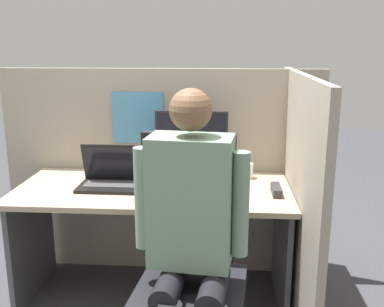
# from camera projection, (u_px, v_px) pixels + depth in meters

# --- Properties ---
(cubicle_panel_back) EXTENTS (2.08, 0.05, 1.36)m
(cubicle_panel_back) POSITION_uv_depth(u_px,v_px,m) (162.00, 172.00, 2.97)
(cubicle_panel_back) COLOR gray
(cubicle_panel_back) RESTS_ON ground
(cubicle_panel_right) EXTENTS (0.04, 1.36, 1.36)m
(cubicle_panel_right) POSITION_uv_depth(u_px,v_px,m) (297.00, 199.00, 2.47)
(cubicle_panel_right) COLOR gray
(cubicle_panel_right) RESTS_ON ground
(desk) EXTENTS (1.58, 0.72, 0.70)m
(desk) POSITION_uv_depth(u_px,v_px,m) (154.00, 214.00, 2.63)
(desk) COLOR tan
(desk) RESTS_ON ground
(paper_box) EXTENTS (0.31, 0.20, 0.06)m
(paper_box) POSITION_uv_depth(u_px,v_px,m) (192.00, 172.00, 2.79)
(paper_box) COLOR white
(paper_box) RESTS_ON desk
(monitor) EXTENTS (0.44, 0.19, 0.35)m
(monitor) POSITION_uv_depth(u_px,v_px,m) (192.00, 140.00, 2.75)
(monitor) COLOR #232328
(monitor) RESTS_ON paper_box
(laptop) EXTENTS (0.37, 0.24, 0.24)m
(laptop) POSITION_uv_depth(u_px,v_px,m) (112.00, 179.00, 2.59)
(laptop) COLOR black
(laptop) RESTS_ON desk
(mouse) EXTENTS (0.07, 0.04, 0.03)m
(mouse) POSITION_uv_depth(u_px,v_px,m) (146.00, 190.00, 2.48)
(mouse) COLOR black
(mouse) RESTS_ON desk
(stapler) EXTENTS (0.05, 0.17, 0.05)m
(stapler) POSITION_uv_depth(u_px,v_px,m) (276.00, 190.00, 2.47)
(stapler) COLOR #2D2D33
(stapler) RESTS_ON desk
(carrot_toy) EXTENTS (0.04, 0.14, 0.04)m
(carrot_toy) POSITION_uv_depth(u_px,v_px,m) (193.00, 197.00, 2.38)
(carrot_toy) COLOR orange
(carrot_toy) RESTS_ON desk
(office_chair) EXTENTS (0.53, 0.59, 1.12)m
(office_chair) POSITION_uv_depth(u_px,v_px,m) (190.00, 257.00, 2.03)
(office_chair) COLOR black
(office_chair) RESTS_ON ground
(person) EXTENTS (0.48, 0.42, 1.35)m
(person) POSITION_uv_depth(u_px,v_px,m) (191.00, 229.00, 1.82)
(person) COLOR black
(person) RESTS_ON ground
(coffee_mug) EXTENTS (0.07, 0.07, 0.09)m
(coffee_mug) POSITION_uv_depth(u_px,v_px,m) (247.00, 171.00, 2.76)
(coffee_mug) COLOR white
(coffee_mug) RESTS_ON desk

